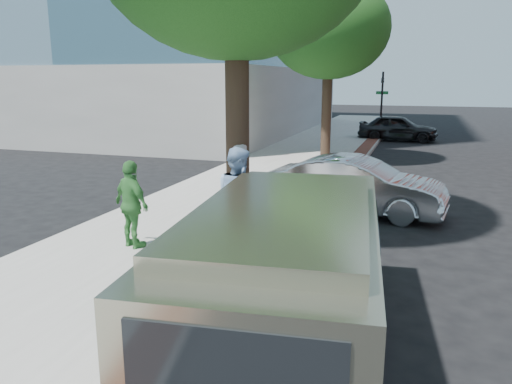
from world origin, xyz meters
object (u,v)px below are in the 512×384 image
at_px(person_gray, 237,185).
at_px(van, 289,266).
at_px(parking_meter, 278,194).
at_px(person_officer, 238,198).
at_px(person_green, 132,205).
at_px(sedan_silver, 357,186).
at_px(bg_car, 398,128).

height_order(person_gray, van, person_gray).
bearing_deg(parking_meter, person_officer, -160.80).
relative_size(person_gray, person_green, 1.09).
distance_m(person_gray, sedan_silver, 3.43).
xyz_separation_m(sedan_silver, bg_car, (0.20, 16.36, 0.00)).
bearing_deg(parking_meter, sedan_silver, 73.40).
relative_size(parking_meter, person_gray, 0.79).
distance_m(person_gray, person_officer, 1.42).
xyz_separation_m(person_gray, van, (2.33, -4.37, 0.01)).
height_order(person_green, bg_car, person_green).
relative_size(bg_car, van, 0.77).
xyz_separation_m(person_officer, sedan_silver, (1.79, 3.82, -0.42)).
relative_size(parking_meter, van, 0.26).
relative_size(person_gray, person_officer, 0.94).
xyz_separation_m(person_gray, sedan_silver, (2.31, 2.50, -0.36)).
xyz_separation_m(person_officer, person_green, (-1.95, -0.66, -0.13)).
xyz_separation_m(parking_meter, person_officer, (-0.73, -0.25, -0.06)).
bearing_deg(parking_meter, bg_car, 86.37).
xyz_separation_m(parking_meter, van, (1.08, -3.30, -0.11)).
xyz_separation_m(person_gray, person_officer, (0.52, -1.32, 0.06)).
relative_size(person_officer, sedan_silver, 0.45).
bearing_deg(person_officer, van, 157.36).
height_order(person_green, van, van).
distance_m(parking_meter, sedan_silver, 3.75).
bearing_deg(person_officer, person_gray, -31.70).
relative_size(person_gray, van, 0.33).
relative_size(parking_meter, sedan_silver, 0.33).
bearing_deg(person_green, van, 172.91).
distance_m(person_gray, van, 4.95).
xyz_separation_m(person_green, sedan_silver, (3.75, 4.48, -0.28)).
height_order(person_gray, person_green, person_gray).
bearing_deg(person_officer, person_green, 55.44).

